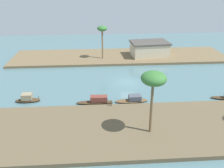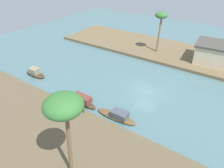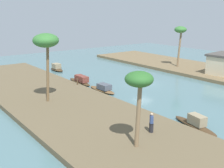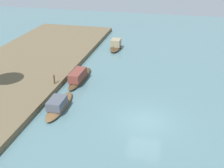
% 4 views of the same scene
% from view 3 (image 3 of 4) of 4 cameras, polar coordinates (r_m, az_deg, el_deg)
% --- Properties ---
extents(river_water, '(74.97, 74.97, 0.00)m').
position_cam_3_polar(river_water, '(40.49, 6.25, 0.07)').
color(river_water, slate).
rests_on(river_water, ground).
extents(riverbank_left, '(47.42, 11.13, 0.50)m').
position_cam_3_polar(riverbank_left, '(32.84, -11.54, -3.16)').
color(riverbank_left, brown).
rests_on(riverbank_left, ground).
extents(riverbank_right, '(47.42, 11.13, 0.50)m').
position_cam_3_polar(riverbank_right, '(50.70, 17.68, 2.69)').
color(riverbank_right, brown).
rests_on(riverbank_right, ground).
extents(sampan_with_tall_canopy, '(5.35, 1.22, 1.20)m').
position_cam_3_polar(sampan_with_tall_canopy, '(40.47, -6.35, 0.74)').
color(sampan_with_tall_canopy, '#47331E').
rests_on(sampan_with_tall_canopy, river_water).
extents(sampan_downstream_large, '(5.24, 1.95, 1.24)m').
position_cam_3_polar(sampan_downstream_large, '(26.32, 16.46, -7.59)').
color(sampan_downstream_large, '#47331E').
rests_on(sampan_downstream_large, river_water).
extents(sampan_upstream_small, '(3.65, 1.33, 1.26)m').
position_cam_3_polar(sampan_upstream_small, '(49.76, -11.07, 3.17)').
color(sampan_upstream_small, '#47331E').
rests_on(sampan_upstream_small, river_water).
extents(sampan_foreground, '(4.87, 1.36, 1.04)m').
position_cam_3_polar(sampan_foreground, '(36.30, -1.85, -0.93)').
color(sampan_foreground, brown).
rests_on(sampan_foreground, river_water).
extents(person_on_near_bank, '(0.51, 0.49, 1.65)m').
position_cam_3_polar(person_on_near_bank, '(23.31, 7.92, -7.89)').
color(person_on_near_bank, '#232328').
rests_on(person_on_near_bank, riverbank_left).
extents(mooring_post, '(0.14, 0.14, 0.85)m').
position_cam_3_polar(mooring_post, '(37.93, -6.94, 0.48)').
color(mooring_post, '#4C3823').
rests_on(mooring_post, riverbank_left).
extents(palm_tree_left_near, '(2.71, 2.71, 7.32)m').
position_cam_3_polar(palm_tree_left_near, '(30.59, -13.14, 8.22)').
color(palm_tree_left_near, brown).
rests_on(palm_tree_left_near, riverbank_left).
extents(palm_tree_left_far, '(2.01, 2.01, 5.57)m').
position_cam_3_polar(palm_tree_left_far, '(19.64, 5.45, 0.30)').
color(palm_tree_left_far, '#7F6647').
rests_on(palm_tree_left_far, riverbank_left).
extents(palm_tree_right_tall, '(2.09, 2.09, 6.97)m').
position_cam_3_polar(palm_tree_right_tall, '(51.03, 13.55, 10.12)').
color(palm_tree_right_tall, '#7F6647').
rests_on(palm_tree_right_tall, riverbank_right).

